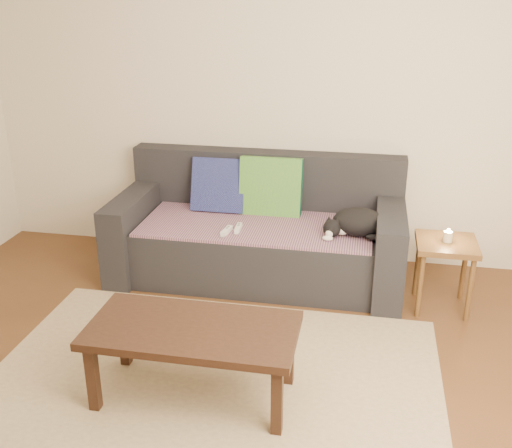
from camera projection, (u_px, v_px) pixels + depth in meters
name	position (u px, v px, depth m)	size (l,w,h in m)	color
ground	(203.00, 403.00, 3.15)	(4.50, 4.50, 0.00)	brown
back_wall	(270.00, 92.00, 4.50)	(4.50, 0.04, 2.60)	beige
sofa	(259.00, 236.00, 4.47)	(2.10, 0.94, 0.87)	#232328
throw_blanket	(257.00, 225.00, 4.34)	(1.66, 0.74, 0.02)	#3F294D
cushion_navy	(219.00, 185.00, 4.56)	(0.41, 0.10, 0.41)	#16124E
cushion_green	(271.00, 188.00, 4.49)	(0.46, 0.12, 0.46)	#0C503B
cat	(356.00, 223.00, 4.11)	(0.45, 0.33, 0.19)	black
wii_remote_a	(227.00, 231.00, 4.17)	(0.15, 0.04, 0.03)	white
wii_remote_b	(238.00, 228.00, 4.22)	(0.15, 0.04, 0.03)	white
side_table	(446.00, 253.00, 3.95)	(0.39, 0.39, 0.49)	brown
candle	(448.00, 236.00, 3.90)	(0.06, 0.06, 0.09)	beige
rug	(211.00, 384.00, 3.28)	(2.50, 1.80, 0.01)	tan
coffee_table	(193.00, 336.00, 3.06)	(1.07, 0.54, 0.43)	#331D13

